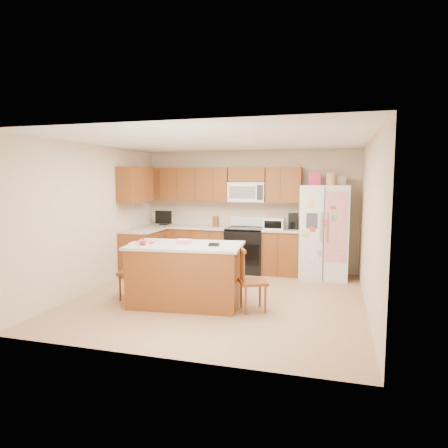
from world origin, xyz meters
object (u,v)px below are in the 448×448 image
(windsor_chair_back, at_px, (195,268))
(windsor_chair_left, at_px, (134,272))
(windsor_chair_right, at_px, (252,281))
(stove, at_px, (246,249))
(island, at_px, (186,274))
(refrigerator, at_px, (324,231))

(windsor_chair_back, bearing_deg, windsor_chair_left, -148.80)
(windsor_chair_back, distance_m, windsor_chair_right, 1.25)
(windsor_chair_back, bearing_deg, windsor_chair_right, -29.09)
(stove, height_order, windsor_chair_back, stove)
(windsor_chair_back, bearing_deg, island, -84.12)
(stove, bearing_deg, windsor_chair_left, -119.68)
(island, distance_m, windsor_chair_right, 1.03)
(island, xyz_separation_m, windsor_chair_left, (-0.92, 0.04, -0.03))
(windsor_chair_back, height_order, windsor_chair_right, windsor_chair_right)
(stove, bearing_deg, windsor_chair_right, -75.38)
(stove, relative_size, island, 0.63)
(stove, xyz_separation_m, refrigerator, (1.57, -0.06, 0.45))
(island, distance_m, windsor_chair_left, 0.92)
(windsor_chair_left, bearing_deg, stove, 60.32)
(stove, height_order, windsor_chair_left, stove)
(refrigerator, relative_size, windsor_chair_back, 2.20)
(windsor_chair_right, bearing_deg, windsor_chair_back, 150.91)
(stove, relative_size, windsor_chair_right, 1.22)
(stove, relative_size, windsor_chair_back, 1.22)
(windsor_chair_left, relative_size, windsor_chair_back, 1.00)
(refrigerator, distance_m, island, 3.06)
(refrigerator, xyz_separation_m, windsor_chair_left, (-2.89, -2.25, -0.48))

